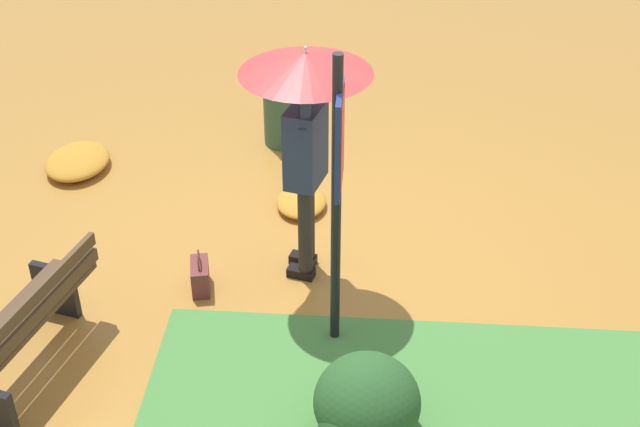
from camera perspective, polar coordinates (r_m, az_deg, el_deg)
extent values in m
plane|color=#B27A33|center=(7.22, -0.20, -4.11)|extent=(18.00, 18.00, 0.00)
cylinder|color=#2D2823|center=(7.11, -0.82, -0.48)|extent=(0.12, 0.12, 0.86)
cylinder|color=#2D2823|center=(6.96, -0.95, -1.31)|extent=(0.12, 0.12, 0.86)
cube|color=black|center=(7.34, -1.11, -2.98)|extent=(0.16, 0.24, 0.08)
cube|color=black|center=(7.20, -1.24, -3.84)|extent=(0.16, 0.24, 0.08)
cube|color=#2D3851|center=(6.64, -0.94, 4.44)|extent=(0.43, 0.33, 0.64)
sphere|color=beige|center=(6.43, -0.98, 8.01)|extent=(0.20, 0.20, 0.20)
ellipsoid|color=black|center=(6.41, -0.98, 8.26)|extent=(0.20, 0.20, 0.15)
cylinder|color=#2D3851|center=(6.73, -1.01, 6.90)|extent=(0.18, 0.13, 0.18)
cylinder|color=#2D3851|center=(6.66, -1.14, 7.44)|extent=(0.24, 0.11, 0.33)
cube|color=black|center=(6.52, -1.09, 8.21)|extent=(0.07, 0.03, 0.14)
cylinder|color=#2D3851|center=(6.38, -1.05, 5.60)|extent=(0.11, 0.10, 0.09)
cylinder|color=#2D3851|center=(6.35, -0.95, 6.38)|extent=(0.10, 0.09, 0.23)
cylinder|color=#A5A5AD|center=(6.22, -0.93, 8.98)|extent=(0.02, 0.02, 0.41)
cone|color=#B22D2D|center=(6.18, -0.93, 9.78)|extent=(0.96, 0.96, 0.16)
sphere|color=#A5A5AD|center=(6.14, -0.94, 10.72)|extent=(0.02, 0.02, 0.02)
cylinder|color=black|center=(5.92, 1.05, 0.09)|extent=(0.07, 0.07, 2.30)
cube|color=navy|center=(5.63, 1.26, 4.74)|extent=(0.44, 0.04, 0.70)
cube|color=red|center=(5.63, 1.46, 4.74)|extent=(0.38, 0.01, 0.64)
cube|color=brown|center=(7.09, -7.79, -4.08)|extent=(0.32, 0.20, 0.24)
torus|color=brown|center=(6.99, -7.89, -3.04)|extent=(0.18, 0.05, 0.18)
cube|color=black|center=(7.03, -16.80, -4.75)|extent=(0.15, 0.36, 0.44)
cube|color=#513823|center=(6.48, -19.91, -6.50)|extent=(1.38, 0.45, 0.04)
cube|color=#513823|center=(6.43, -18.93, -6.59)|extent=(1.38, 0.45, 0.04)
cube|color=#513823|center=(6.39, -17.92, -6.68)|extent=(1.38, 0.45, 0.04)
cube|color=#513823|center=(6.31, -17.66, -6.03)|extent=(1.36, 0.40, 0.10)
cube|color=#513823|center=(6.22, -17.87, -5.03)|extent=(1.36, 0.40, 0.10)
cylinder|color=#2D5138|center=(8.93, -2.41, 6.92)|extent=(0.40, 0.40, 0.80)
torus|color=black|center=(8.75, -2.48, 9.34)|extent=(0.42, 0.42, 0.04)
ellipsoid|color=#285628|center=(5.75, 3.07, -12.14)|extent=(0.69, 0.69, 0.62)
ellipsoid|color=#C68428|center=(8.93, -15.48, 3.30)|extent=(0.76, 0.61, 0.17)
ellipsoid|color=#C68428|center=(8.03, -1.21, 0.78)|extent=(0.57, 0.45, 0.12)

